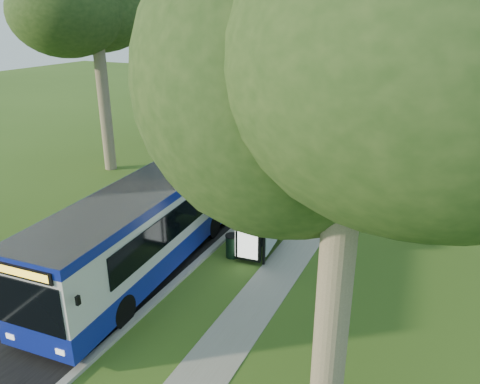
# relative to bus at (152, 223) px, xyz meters

# --- Properties ---
(ground) EXTENTS (120.00, 120.00, 0.00)m
(ground) POSITION_rel_bus_xyz_m (1.52, 0.37, -1.64)
(ground) COLOR #385A1C
(ground) RESTS_ON ground
(road) EXTENTS (7.00, 100.00, 0.02)m
(road) POSITION_rel_bus_xyz_m (-1.98, 10.37, -1.63)
(road) COLOR black
(road) RESTS_ON ground
(kerb_east) EXTENTS (0.25, 100.00, 0.12)m
(kerb_east) POSITION_rel_bus_xyz_m (1.52, 10.37, -1.58)
(kerb_east) COLOR #9E9B93
(kerb_east) RESTS_ON ground
(kerb_west) EXTENTS (0.25, 100.00, 0.12)m
(kerb_west) POSITION_rel_bus_xyz_m (-5.48, 10.37, -1.58)
(kerb_west) COLOR #9E9B93
(kerb_west) RESTS_ON ground
(centre_line) EXTENTS (0.12, 100.00, 0.00)m
(centre_line) POSITION_rel_bus_xyz_m (-1.98, 10.37, -1.62)
(centre_line) COLOR white
(centre_line) RESTS_ON road
(footpath) EXTENTS (1.50, 100.00, 0.02)m
(footpath) POSITION_rel_bus_xyz_m (4.52, 10.37, -1.63)
(footpath) COLOR gray
(footpath) RESTS_ON ground
(bus) EXTENTS (3.22, 12.06, 3.16)m
(bus) POSITION_rel_bus_xyz_m (0.00, 0.00, 0.00)
(bus) COLOR silver
(bus) RESTS_ON ground
(bus_stop_sign) EXTENTS (0.18, 0.35, 2.61)m
(bus_stop_sign) POSITION_rel_bus_xyz_m (2.64, 2.17, -0.02)
(bus_stop_sign) COLOR gray
(bus_stop_sign) RESTS_ON ground
(bus_shelter) EXTENTS (1.76, 2.94, 2.43)m
(bus_shelter) POSITION_rel_bus_xyz_m (3.25, 2.33, 0.07)
(bus_shelter) COLOR black
(bus_shelter) RESTS_ON ground
(litter_bin) EXTENTS (0.53, 0.53, 0.93)m
(litter_bin) POSITION_rel_bus_xyz_m (2.45, 1.64, -1.17)
(litter_bin) COLOR black
(litter_bin) RESTS_ON ground
(car_white) EXTENTS (3.49, 5.13, 1.62)m
(car_white) POSITION_rel_bus_xyz_m (-7.77, 28.03, -0.83)
(car_white) COLOR white
(car_white) RESTS_ON ground
(car_silver) EXTENTS (2.15, 5.09, 1.64)m
(car_silver) POSITION_rel_bus_xyz_m (-6.41, 27.83, -0.82)
(car_silver) COLOR #ADAFB5
(car_silver) RESTS_ON ground
(tree_west_c) EXTENTS (5.20, 5.20, 12.73)m
(tree_west_c) POSITION_rel_bus_xyz_m (-7.48, 18.37, 7.81)
(tree_west_c) COLOR #7A6B56
(tree_west_c) RESTS_ON ground
(tree_east_d) EXTENTS (5.20, 5.20, 12.78)m
(tree_east_d) POSITION_rel_bus_xyz_m (9.52, 30.37, 7.84)
(tree_east_d) COLOR #7A6B56
(tree_east_d) RESTS_ON ground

